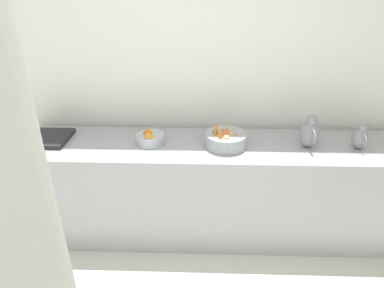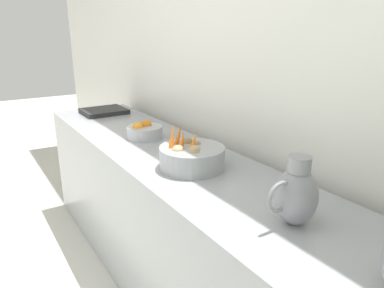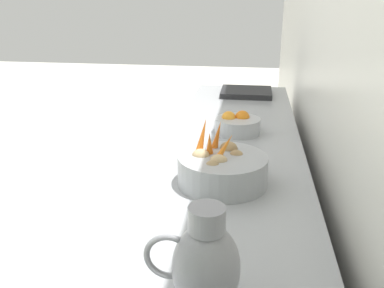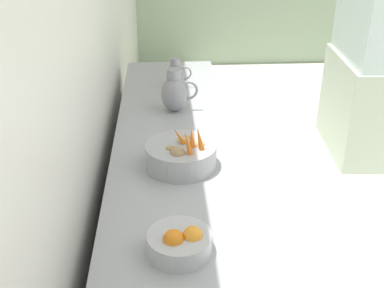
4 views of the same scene
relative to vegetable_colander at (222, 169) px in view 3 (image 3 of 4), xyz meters
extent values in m
cube|color=#9EA0A5|center=(-0.02, -0.06, -0.50)|extent=(0.63, 3.29, 0.87)
cylinder|color=#9EA0A5|center=(0.00, 0.00, 0.00)|extent=(0.33, 0.33, 0.11)
torus|color=#9EA0A5|center=(0.00, 0.00, -0.05)|extent=(0.19, 0.19, 0.01)
cone|color=orange|center=(0.05, -0.01, 0.08)|extent=(0.03, 0.07, 0.12)
cone|color=orange|center=(0.08, -0.05, 0.10)|extent=(0.07, 0.07, 0.16)
cone|color=orange|center=(0.03, -0.08, 0.09)|extent=(0.07, 0.06, 0.14)
cone|color=orange|center=(-0.01, 0.01, 0.08)|extent=(0.09, 0.05, 0.11)
ellipsoid|color=#9E7F56|center=(-0.05, -0.03, 0.04)|extent=(0.05, 0.04, 0.04)
ellipsoid|color=#9E7F56|center=(0.03, 0.08, 0.04)|extent=(0.05, 0.04, 0.04)
ellipsoid|color=#9E7F56|center=(-0.02, -0.08, 0.05)|extent=(0.07, 0.06, 0.06)
ellipsoid|color=tan|center=(0.08, 0.00, 0.05)|extent=(0.06, 0.05, 0.05)
ellipsoid|color=tan|center=(0.01, 0.04, 0.05)|extent=(0.06, 0.05, 0.05)
cylinder|color=#ADAFB5|center=(-0.03, -0.60, -0.02)|extent=(0.23, 0.23, 0.08)
sphere|color=orange|center=(0.01, -0.60, 0.01)|extent=(0.07, 0.07, 0.07)
sphere|color=orange|center=(-0.05, -0.62, 0.01)|extent=(0.07, 0.07, 0.07)
ellipsoid|color=gray|center=(-0.01, 0.65, 0.05)|extent=(0.15, 0.15, 0.21)
cylinder|color=gray|center=(-0.01, 0.65, 0.17)|extent=(0.08, 0.08, 0.06)
torus|color=gray|center=(0.07, 0.65, 0.07)|extent=(0.11, 0.01, 0.11)
cube|color=#232326|center=(-0.06, -1.43, -0.04)|extent=(0.34, 0.30, 0.04)
camera|label=1|loc=(2.32, -0.19, 1.15)|focal=30.80mm
camera|label=2|loc=(0.90, 1.39, 0.60)|focal=33.24mm
camera|label=3|loc=(-0.09, 1.41, 0.61)|focal=39.40mm
camera|label=4|loc=(-0.07, -1.88, 1.04)|focal=43.82mm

